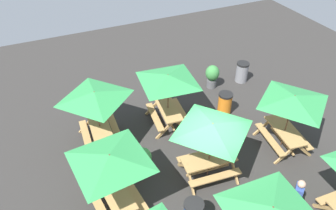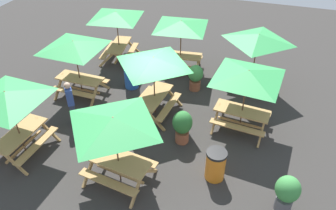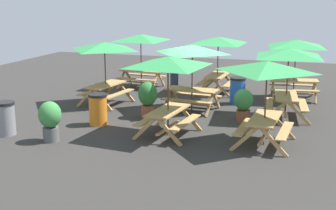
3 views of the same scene
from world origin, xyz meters
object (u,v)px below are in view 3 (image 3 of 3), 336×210
trash_bin_gray (5,118)px  trash_bin_orange (98,109)px  picnic_table_0 (141,42)px  picnic_table_2 (296,48)px  picnic_table_1 (168,67)px  potted_plant_1 (243,104)px  picnic_table_6 (267,73)px  person_standing (174,72)px  picnic_table_4 (218,44)px  potted_plant_2 (50,119)px  picnic_table_7 (289,58)px  potted_plant_0 (148,97)px  picnic_table_3 (105,51)px  trash_bin_blue (238,91)px  picnic_table_5 (192,54)px

trash_bin_gray → trash_bin_orange: bearing=130.8°
picnic_table_0 → picnic_table_2: size_ratio=1.01×
trash_bin_orange → picnic_table_2: bearing=134.8°
picnic_table_1 → trash_bin_gray: size_ratio=2.87×
picnic_table_0 → trash_bin_gray: (7.69, -1.26, -1.49)m
trash_bin_orange → potted_plant_1: potted_plant_1 is taller
picnic_table_1 → picnic_table_0: bearing=-146.8°
picnic_table_6 → person_standing: picnic_table_6 is taller
picnic_table_0 → potted_plant_1: (4.23, 5.09, -1.38)m
picnic_table_4 → potted_plant_2: bearing=-19.8°
picnic_table_7 → picnic_table_2: bearing=172.1°
potted_plant_0 → person_standing: 3.85m
picnic_table_7 → trash_bin_orange: (2.65, -5.52, -1.49)m
trash_bin_orange → picnic_table_0: bearing=-172.1°
potted_plant_1 → picnic_table_3: bearing=-99.7°
picnic_table_3 → trash_bin_orange: bearing=28.2°
trash_bin_blue → person_standing: 2.96m
picnic_table_3 → person_standing: (-2.59, 1.84, -1.10)m
picnic_table_0 → picnic_table_1: 7.07m
picnic_table_0 → trash_bin_orange: (5.89, 0.82, -1.49)m
trash_bin_blue → trash_bin_orange: same height
picnic_table_4 → trash_bin_orange: bearing=-22.0°
picnic_table_4 → picnic_table_6: size_ratio=1.21×
picnic_table_1 → picnic_table_6: (0.04, 2.75, 0.00)m
picnic_table_3 → trash_bin_gray: (4.35, -1.15, -1.49)m
trash_bin_orange → potted_plant_2: bearing=-14.8°
picnic_table_5 → trash_bin_blue: 2.50m
picnic_table_3 → picnic_table_4: size_ratio=0.83×
picnic_table_7 → picnic_table_1: bearing=-51.8°
picnic_table_3 → picnic_table_6: size_ratio=1.00×
picnic_table_3 → picnic_table_4: (-3.23, 3.49, 0.00)m
picnic_table_4 → picnic_table_7: size_ratio=1.01×
picnic_table_6 → potted_plant_0: size_ratio=1.97×
picnic_table_2 → potted_plant_1: 4.34m
picnic_table_2 → trash_bin_orange: picnic_table_2 is taller
picnic_table_0 → picnic_table_4: size_ratio=1.00×
picnic_table_2 → picnic_table_3: size_ratio=1.20×
picnic_table_2 → picnic_table_6: 6.01m
picnic_table_2 → picnic_table_0: bearing=169.0°
picnic_table_2 → picnic_table_5: 4.38m
picnic_table_1 → potted_plant_0: bearing=-137.8°
picnic_table_0 → picnic_table_5: size_ratio=1.21×
picnic_table_5 → person_standing: picnic_table_5 is taller
picnic_table_4 → potted_plant_0: (4.47, -1.39, -1.31)m
picnic_table_2 → potted_plant_2: picnic_table_2 is taller
picnic_table_2 → trash_bin_gray: 10.74m
potted_plant_2 → picnic_table_7: bearing=127.2°
picnic_table_3 → potted_plant_1: (0.89, 5.20, -1.38)m
picnic_table_1 → picnic_table_6: 2.75m
trash_bin_blue → potted_plant_0: 3.78m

